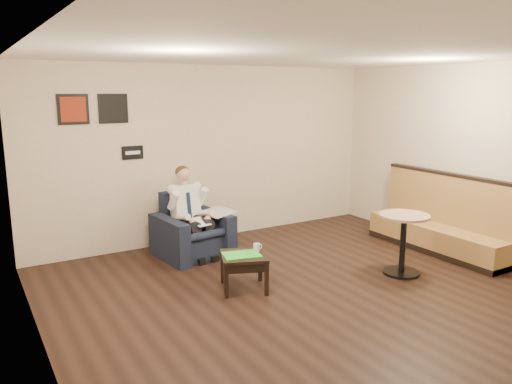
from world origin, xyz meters
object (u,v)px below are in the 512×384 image
coffee_mug (257,247)px  banquette (438,214)px  green_folder (242,255)px  armchair (192,226)px  smartphone (246,250)px  cafe_table (403,244)px  seated_man (196,216)px  side_table (244,272)px

coffee_mug → banquette: banquette is taller
green_folder → coffee_mug: bearing=11.6°
coffee_mug → armchair: bearing=99.2°
armchair → smartphone: 1.37m
coffee_mug → cafe_table: bearing=-20.0°
smartphone → cafe_table: cafe_table is taller
green_folder → cafe_table: bearing=-16.6°
seated_man → side_table: 1.43m
seated_man → coffee_mug: 1.35m
green_folder → side_table: bearing=11.6°
coffee_mug → smartphone: (-0.10, 0.08, -0.04)m
banquette → cafe_table: banquette is taller
seated_man → coffee_mug: seated_man is taller
side_table → cafe_table: 2.16m
banquette → seated_man: bearing=154.2°
side_table → seated_man: bearing=90.5°
coffee_mug → banquette: bearing=-4.7°
armchair → cafe_table: bearing=-51.9°
seated_man → banquette: 3.62m
smartphone → banquette: size_ratio=0.06×
green_folder → smartphone: size_ratio=3.21×
armchair → smartphone: armchair is taller
armchair → green_folder: 1.49m
green_folder → smartphone: (0.14, 0.13, -0.00)m
seated_man → smartphone: (0.12, -1.24, -0.18)m
green_folder → smartphone: green_folder is taller
smartphone → cafe_table: size_ratio=0.17×
seated_man → cafe_table: size_ratio=1.55×
armchair → cafe_table: (2.09, -2.12, -0.05)m
side_table → cafe_table: bearing=-17.0°
seated_man → smartphone: bearing=-91.1°
banquette → green_folder: bearing=176.5°
seated_man → cafe_table: seated_man is taller
green_folder → cafe_table: 2.19m
banquette → cafe_table: (-1.19, -0.42, -0.18)m
side_table → cafe_table: (2.06, -0.63, 0.19)m
green_folder → coffee_mug: (0.24, 0.05, 0.04)m
coffee_mug → smartphone: coffee_mug is taller
armchair → side_table: bearing=-95.5°
armchair → side_table: armchair is taller
side_table → cafe_table: size_ratio=0.67×
side_table → smartphone: (0.11, 0.13, 0.23)m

